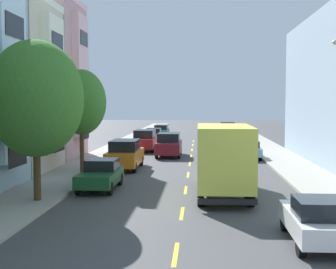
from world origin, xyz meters
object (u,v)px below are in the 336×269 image
(street_tree_third, at_px, (81,102))
(parked_suv_orange, at_px, (125,154))
(parked_hatchback_charcoal, at_px, (153,135))
(parked_suv_red, at_px, (145,140))
(parked_wagon_teal, at_px, (161,130))
(parked_hatchback_forest, at_px, (101,175))
(parked_hatchback_white, at_px, (318,220))
(delivery_box_truck, at_px, (223,156))
(street_tree_second, at_px, (36,99))
(parked_suv_silver, at_px, (235,136))
(moving_burgundy_sedan, at_px, (169,144))
(parked_sedan_sky, at_px, (248,149))
(parked_suv_champagne, at_px, (227,129))

(street_tree_third, relative_size, parked_suv_orange, 1.30)
(parked_hatchback_charcoal, bearing_deg, parked_suv_red, -88.78)
(parked_wagon_teal, height_order, parked_hatchback_forest, same)
(parked_wagon_teal, relative_size, parked_hatchback_forest, 1.18)
(parked_hatchback_white, bearing_deg, parked_hatchback_forest, 135.30)
(parked_wagon_teal, distance_m, parked_hatchback_forest, 36.94)
(street_tree_third, xyz_separation_m, parked_wagon_teal, (2.14, 32.50, -3.61))
(parked_suv_red, bearing_deg, parked_hatchback_white, -72.52)
(parked_suv_red, height_order, parked_wagon_teal, parked_suv_red)
(delivery_box_truck, distance_m, parked_wagon_teal, 38.73)
(street_tree_second, bearing_deg, delivery_box_truck, 14.30)
(parked_suv_orange, bearing_deg, parked_suv_silver, 63.89)
(parked_hatchback_charcoal, relative_size, moving_burgundy_sedan, 0.84)
(parked_suv_red, relative_size, parked_hatchback_charcoal, 1.19)
(street_tree_third, height_order, parked_suv_red, street_tree_third)
(parked_sedan_sky, bearing_deg, street_tree_third, -139.56)
(delivery_box_truck, bearing_deg, parked_hatchback_white, -70.58)
(parked_suv_red, xyz_separation_m, moving_burgundy_sedan, (2.48, -4.18, 0.00))
(moving_burgundy_sedan, bearing_deg, parked_suv_orange, -108.38)
(parked_suv_champagne, bearing_deg, street_tree_second, -105.00)
(parked_suv_champagne, bearing_deg, parked_hatchback_white, -89.81)
(parked_suv_red, bearing_deg, parked_suv_orange, -89.82)
(parked_suv_silver, bearing_deg, parked_wagon_teal, 125.33)
(parked_suv_orange, xyz_separation_m, moving_burgundy_sedan, (2.44, 7.35, 0.00))
(street_tree_third, bearing_deg, parked_hatchback_charcoal, 85.57)
(moving_burgundy_sedan, bearing_deg, parked_hatchback_charcoal, 100.66)
(street_tree_third, distance_m, parked_suv_red, 14.99)
(street_tree_second, height_order, parked_suv_red, street_tree_second)
(street_tree_second, bearing_deg, parked_suv_silver, 69.19)
(parked_suv_red, bearing_deg, delivery_box_truck, -73.23)
(parked_wagon_teal, xyz_separation_m, parked_hatchback_forest, (-0.06, -36.94, -0.05))
(parked_suv_red, height_order, parked_suv_silver, same)
(parked_suv_champagne, xyz_separation_m, moving_burgundy_sedan, (-6.03, -21.57, 0.00))
(street_tree_third, relative_size, parked_wagon_teal, 1.33)
(parked_suv_silver, distance_m, parked_suv_champagne, 11.44)
(street_tree_second, distance_m, street_tree_third, 7.83)
(delivery_box_truck, relative_size, parked_hatchback_white, 1.78)
(parked_wagon_teal, bearing_deg, street_tree_third, -93.77)
(parked_suv_silver, relative_size, moving_burgundy_sedan, 1.01)
(parked_hatchback_white, bearing_deg, delivery_box_truck, 109.42)
(street_tree_second, distance_m, parked_suv_orange, 11.52)
(parked_hatchback_charcoal, relative_size, parked_sedan_sky, 0.89)
(delivery_box_truck, bearing_deg, parked_sedan_sky, 79.90)
(delivery_box_truck, distance_m, moving_burgundy_sedan, 16.43)
(parked_wagon_teal, distance_m, parked_hatchback_charcoal, 7.92)
(parked_suv_silver, distance_m, parked_suv_orange, 19.47)
(parked_hatchback_forest, bearing_deg, street_tree_third, 115.14)
(parked_sedan_sky, bearing_deg, moving_burgundy_sedan, 170.99)
(parked_sedan_sky, relative_size, parked_hatchback_forest, 1.12)
(parked_hatchback_charcoal, height_order, parked_suv_champagne, parked_suv_champagne)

